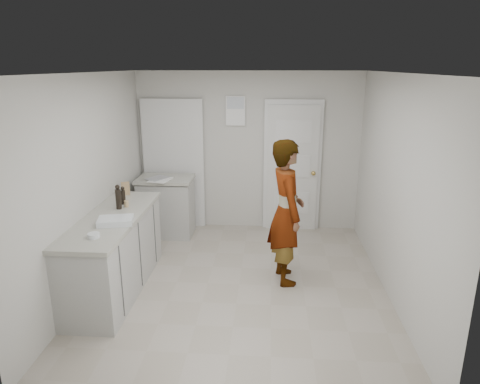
# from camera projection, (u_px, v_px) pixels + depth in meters

# --- Properties ---
(ground) EXTENTS (4.00, 4.00, 0.00)m
(ground) POSITION_uv_depth(u_px,v_px,m) (239.00, 284.00, 5.23)
(ground) COLOR #A09686
(ground) RESTS_ON ground
(room_shell) EXTENTS (4.00, 4.00, 4.00)m
(room_shell) POSITION_uv_depth(u_px,v_px,m) (237.00, 166.00, 6.82)
(room_shell) COLOR beige
(room_shell) RESTS_ON ground
(main_counter) EXTENTS (0.64, 1.96, 0.93)m
(main_counter) POSITION_uv_depth(u_px,v_px,m) (115.00, 256.00, 5.02)
(main_counter) COLOR #B5B6B1
(main_counter) RESTS_ON ground
(side_counter) EXTENTS (0.84, 0.61, 0.93)m
(side_counter) POSITION_uv_depth(u_px,v_px,m) (167.00, 208.00, 6.68)
(side_counter) COLOR #B5B6B1
(side_counter) RESTS_ON ground
(person) EXTENTS (0.55, 0.72, 1.77)m
(person) POSITION_uv_depth(u_px,v_px,m) (286.00, 212.00, 5.12)
(person) COLOR silver
(person) RESTS_ON ground
(cake_mix_box) EXTENTS (0.12, 0.09, 0.17)m
(cake_mix_box) POSITION_uv_depth(u_px,v_px,m) (125.00, 189.00, 5.65)
(cake_mix_box) COLOR #896344
(cake_mix_box) RESTS_ON main_counter
(spice_jar) EXTENTS (0.05, 0.05, 0.08)m
(spice_jar) POSITION_uv_depth(u_px,v_px,m) (126.00, 204.00, 5.18)
(spice_jar) COLOR tan
(spice_jar) RESTS_ON main_counter
(oil_cruet_a) EXTENTS (0.06, 0.06, 0.23)m
(oil_cruet_a) POSITION_uv_depth(u_px,v_px,m) (123.00, 196.00, 5.27)
(oil_cruet_a) COLOR black
(oil_cruet_a) RESTS_ON main_counter
(oil_cruet_b) EXTENTS (0.07, 0.07, 0.30)m
(oil_cruet_b) POSITION_uv_depth(u_px,v_px,m) (118.00, 197.00, 5.08)
(oil_cruet_b) COLOR black
(oil_cruet_b) RESTS_ON main_counter
(baking_dish) EXTENTS (0.41, 0.33, 0.06)m
(baking_dish) POSITION_uv_depth(u_px,v_px,m) (116.00, 221.00, 4.63)
(baking_dish) COLOR silver
(baking_dish) RESTS_ON main_counter
(egg_bowl) EXTENTS (0.12, 0.12, 0.05)m
(egg_bowl) POSITION_uv_depth(u_px,v_px,m) (94.00, 236.00, 4.26)
(egg_bowl) COLOR silver
(egg_bowl) RESTS_ON main_counter
(papers) EXTENTS (0.34, 0.40, 0.01)m
(papers) POSITION_uv_depth(u_px,v_px,m) (160.00, 180.00, 6.39)
(papers) COLOR white
(papers) RESTS_ON side_counter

